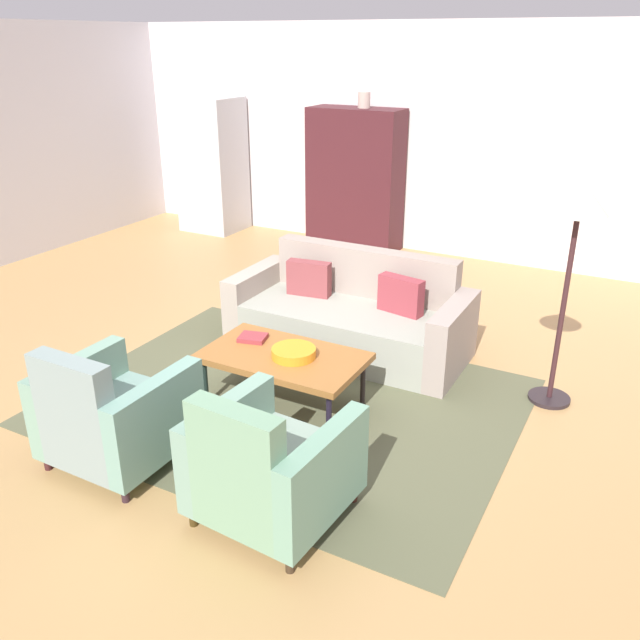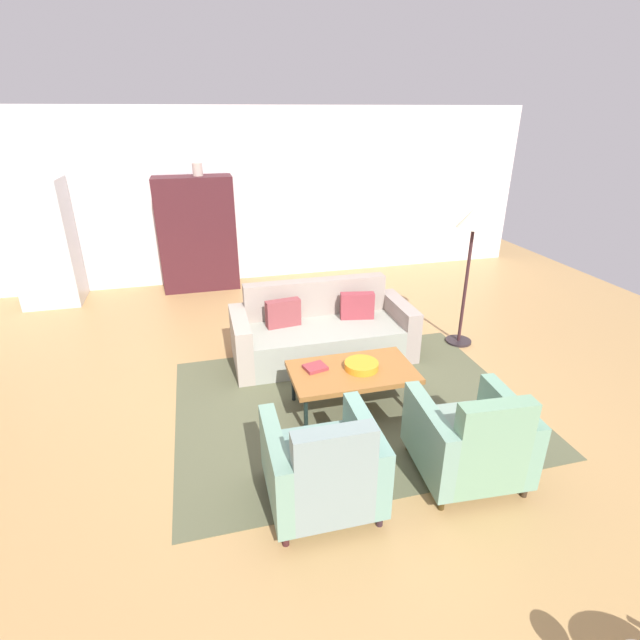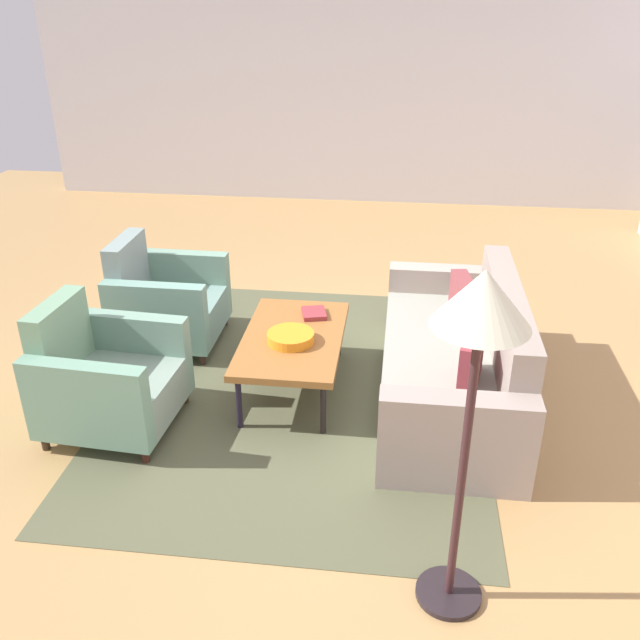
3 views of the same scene
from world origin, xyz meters
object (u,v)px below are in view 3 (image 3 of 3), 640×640
object	(u,v)px
floor_lamp	(479,334)
couch	(460,364)
coffee_table	(293,340)
armchair_right	(103,380)
armchair_left	(163,303)
book_stack	(314,313)
fruit_bowl	(291,337)

from	to	relation	value
floor_lamp	couch	bearing A→B (deg)	175.42
coffee_table	armchair_right	world-z (taller)	armchair_right
couch	coffee_table	size ratio (longest dim) A/B	1.75
armchair_left	coffee_table	bearing A→B (deg)	63.20
coffee_table	book_stack	xyz separation A→B (m)	(-0.34, 0.11, 0.05)
couch	coffee_table	distance (m)	1.19
couch	coffee_table	bearing A→B (deg)	90.06
armchair_right	fruit_bowl	size ratio (longest dim) A/B	2.67
couch	armchair_right	world-z (taller)	armchair_right
coffee_table	floor_lamp	size ratio (longest dim) A/B	0.70
fruit_bowl	armchair_left	bearing A→B (deg)	-120.60
armchair_left	book_stack	size ratio (longest dim) A/B	3.64
fruit_bowl	floor_lamp	world-z (taller)	floor_lamp
fruit_bowl	book_stack	size ratio (longest dim) A/B	1.37
fruit_bowl	floor_lamp	xyz separation A→B (m)	(1.69, 1.04, 0.98)
couch	armchair_left	bearing A→B (deg)	75.75
fruit_bowl	book_stack	xyz separation A→B (m)	(-0.43, 0.11, -0.02)
couch	book_stack	distance (m)	1.14
coffee_table	armchair_left	xyz separation A→B (m)	(-0.60, -1.17, -0.05)
armchair_right	floor_lamp	bearing A→B (deg)	65.70
fruit_bowl	armchair_right	bearing A→B (deg)	-66.54
armchair_right	book_stack	world-z (taller)	armchair_right
book_stack	floor_lamp	distance (m)	2.53
book_stack	armchair_left	bearing A→B (deg)	-101.39
coffee_table	armchair_right	xyz separation A→B (m)	(0.60, -1.17, -0.05)
armchair_left	floor_lamp	size ratio (longest dim) A/B	0.51
couch	fruit_bowl	distance (m)	1.20
couch	coffee_table	world-z (taller)	couch
couch	floor_lamp	xyz separation A→B (m)	(1.78, -0.14, 1.16)
coffee_table	armchair_left	bearing A→B (deg)	-117.24
armchair_right	book_stack	size ratio (longest dim) A/B	3.64
armchair_right	couch	bearing A→B (deg)	108.14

